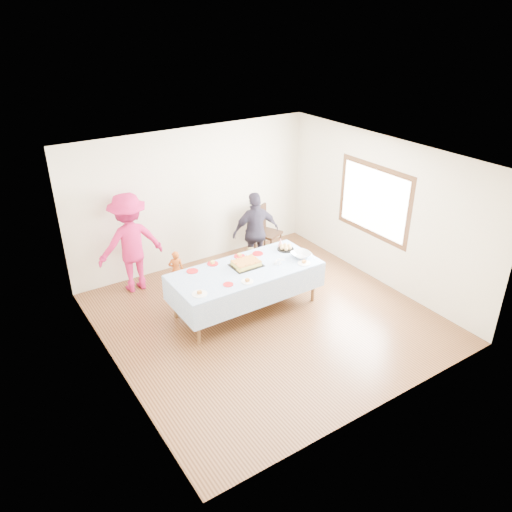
{
  "coord_description": "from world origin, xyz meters",
  "views": [
    {
      "loc": [
        -3.95,
        -5.72,
        4.69
      ],
      "look_at": [
        -0.0,
        0.3,
        1.03
      ],
      "focal_mm": 35.0,
      "sensor_mm": 36.0,
      "label": 1
    }
  ],
  "objects_px": {
    "dining_chair": "(264,228)",
    "adult_left": "(130,243)",
    "birthday_cake": "(246,263)",
    "party_table": "(246,272)"
  },
  "relations": [
    {
      "from": "party_table",
      "to": "dining_chair",
      "type": "bearing_deg",
      "value": 47.57
    },
    {
      "from": "birthday_cake",
      "to": "dining_chair",
      "type": "height_order",
      "value": "dining_chair"
    },
    {
      "from": "dining_chair",
      "to": "party_table",
      "type": "bearing_deg",
      "value": -156.81
    },
    {
      "from": "birthday_cake",
      "to": "adult_left",
      "type": "distance_m",
      "value": 2.14
    },
    {
      "from": "adult_left",
      "to": "birthday_cake",
      "type": "bearing_deg",
      "value": 131.06
    },
    {
      "from": "birthday_cake",
      "to": "adult_left",
      "type": "bearing_deg",
      "value": 130.33
    },
    {
      "from": "dining_chair",
      "to": "adult_left",
      "type": "distance_m",
      "value": 2.79
    },
    {
      "from": "dining_chair",
      "to": "birthday_cake",
      "type": "bearing_deg",
      "value": -157.06
    },
    {
      "from": "birthday_cake",
      "to": "dining_chair",
      "type": "xyz_separation_m",
      "value": [
        1.38,
        1.5,
        -0.24
      ]
    },
    {
      "from": "dining_chair",
      "to": "adult_left",
      "type": "relative_size",
      "value": 0.57
    }
  ]
}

